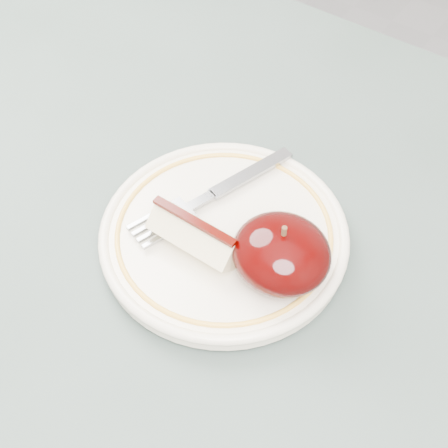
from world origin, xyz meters
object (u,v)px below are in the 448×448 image
Objects in this scene: table at (172,394)px; plate at (224,235)px; apple_half at (281,253)px; fork at (211,195)px.

plate is at bearing 100.46° from table.
plate is at bearing 173.37° from apple_half.
table is 5.64× the size of fork.
plate is 2.69× the size of apple_half.
apple_half reaches higher than fork.
table is at bearing -79.54° from plate.
table is at bearing -111.86° from apple_half.
apple_half is (0.04, 0.10, 0.13)m from table.
fork is (-0.05, 0.12, 0.11)m from table.
fork is (-0.09, 0.03, -0.02)m from apple_half.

